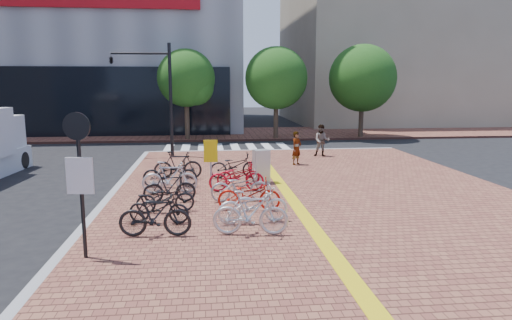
{
  "coord_description": "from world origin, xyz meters",
  "views": [
    {
      "loc": [
        -0.72,
        -13.28,
        3.89
      ],
      "look_at": [
        0.93,
        1.87,
        1.3
      ],
      "focal_mm": 32.0,
      "sensor_mm": 36.0,
      "label": 1
    }
  ],
  "objects": [
    {
      "name": "bike_10",
      "position": [
        0.31,
        0.83,
        0.64
      ],
      "size": [
        1.91,
        0.75,
        0.99
      ],
      "primitive_type": "imported",
      "rotation": [
        0.0,
        0.0,
        1.62
      ],
      "color": "#A8A8AC",
      "rests_on": "sidewalk"
    },
    {
      "name": "yellow_sign",
      "position": [
        -0.59,
        2.44,
        1.39
      ],
      "size": [
        0.48,
        0.11,
        1.78
      ],
      "color": "#B7B7BC",
      "rests_on": "sidewalk"
    },
    {
      "name": "tactile_strip",
      "position": [
        2.0,
        -5.0,
        0.16
      ],
      "size": [
        0.4,
        34.0,
        0.01
      ],
      "primitive_type": "cube",
      "color": "gold",
      "rests_on": "sidewalk"
    },
    {
      "name": "bike_8",
      "position": [
        0.48,
        -1.5,
        0.66
      ],
      "size": [
        2.0,
        0.93,
        1.01
      ],
      "primitive_type": "imported",
      "rotation": [
        0.0,
        0.0,
        1.71
      ],
      "color": "silver",
      "rests_on": "sidewalk"
    },
    {
      "name": "bike_9",
      "position": [
        0.49,
        -0.25,
        0.64
      ],
      "size": [
        1.91,
        0.84,
        0.97
      ],
      "primitive_type": "imported",
      "rotation": [
        0.0,
        0.0,
        1.46
      ],
      "color": "#B4190C",
      "rests_on": "sidewalk"
    },
    {
      "name": "bike_11",
      "position": [
        0.29,
        2.22,
        0.66
      ],
      "size": [
        1.93,
        0.67,
        1.01
      ],
      "primitive_type": "imported",
      "rotation": [
        0.0,
        0.0,
        1.57
      ],
      "color": "#B70D1E",
      "rests_on": "sidewalk"
    },
    {
      "name": "kerb_west",
      "position": [
        -4.0,
        -5.0,
        0.08
      ],
      "size": [
        0.25,
        34.0,
        0.15
      ],
      "primitive_type": "cube",
      "color": "gray",
      "rests_on": "ground"
    },
    {
      "name": "ground",
      "position": [
        0.0,
        0.0,
        0.0
      ],
      "size": [
        120.0,
        120.0,
        0.0
      ],
      "primitive_type": "plane",
      "color": "black",
      "rests_on": "ground"
    },
    {
      "name": "bike_3",
      "position": [
        -1.91,
        0.91,
        0.64
      ],
      "size": [
        1.67,
        0.59,
        0.99
      ],
      "primitive_type": "imported",
      "rotation": [
        0.0,
        0.0,
        1.65
      ],
      "color": "black",
      "rests_on": "sidewalk"
    },
    {
      "name": "far_sidewalk",
      "position": [
        0.0,
        21.0,
        0.07
      ],
      "size": [
        70.0,
        8.0,
        0.15
      ],
      "primitive_type": "cube",
      "color": "brown",
      "rests_on": "ground"
    },
    {
      "name": "pedestrian_b",
      "position": [
        5.14,
        9.39,
        0.97
      ],
      "size": [
        0.92,
        0.8,
        1.63
      ],
      "primitive_type": "imported",
      "rotation": [
        0.0,
        0.0,
        -0.26
      ],
      "color": "#505865",
      "rests_on": "sidewalk"
    },
    {
      "name": "crosswalk",
      "position": [
        0.5,
        14.0,
        0.01
      ],
      "size": [
        7.5,
        4.0,
        0.01
      ],
      "color": "silver",
      "rests_on": "ground"
    },
    {
      "name": "bike_7",
      "position": [
        0.32,
        -2.45,
        0.71
      ],
      "size": [
        1.93,
        0.78,
        1.13
      ],
      "primitive_type": "imported",
      "rotation": [
        0.0,
        0.0,
        1.44
      ],
      "color": "#B9BABE",
      "rests_on": "sidewalk"
    },
    {
      "name": "building_beige",
      "position": [
        18.0,
        32.0,
        9.0
      ],
      "size": [
        20.0,
        18.0,
        18.0
      ],
      "primitive_type": "cube",
      "color": "gray",
      "rests_on": "ground"
    },
    {
      "name": "bike_4",
      "position": [
        -1.99,
        2.07,
        0.71
      ],
      "size": [
        1.88,
        0.56,
        1.13
      ],
      "primitive_type": "imported",
      "rotation": [
        0.0,
        0.0,
        1.55
      ],
      "color": "silver",
      "rests_on": "sidewalk"
    },
    {
      "name": "bike_12",
      "position": [
        0.41,
        3.09,
        0.57
      ],
      "size": [
        1.66,
        0.76,
        0.84
      ],
      "primitive_type": "imported",
      "rotation": [
        0.0,
        0.0,
        1.7
      ],
      "color": "#9D0B17",
      "rests_on": "sidewalk"
    },
    {
      "name": "bike_2",
      "position": [
        -1.95,
        -0.19,
        0.59
      ],
      "size": [
        1.73,
        0.78,
        0.88
      ],
      "primitive_type": "imported",
      "rotation": [
        0.0,
        0.0,
        1.69
      ],
      "color": "black",
      "rests_on": "sidewalk"
    },
    {
      "name": "kerb_north",
      "position": [
        3.0,
        12.0,
        0.08
      ],
      "size": [
        14.0,
        0.25,
        0.15
      ],
      "primitive_type": "cube",
      "color": "gray",
      "rests_on": "ground"
    },
    {
      "name": "utility_box",
      "position": [
        1.3,
        3.46,
        0.78
      ],
      "size": [
        0.66,
        0.55,
        1.26
      ],
      "primitive_type": "cube",
      "rotation": [
        0.0,
        0.0,
        0.25
      ],
      "color": "#B6B7BB",
      "rests_on": "sidewalk"
    },
    {
      "name": "traffic_light_pole",
      "position": [
        -3.83,
        10.42,
        4.09
      ],
      "size": [
        3.06,
        1.18,
        5.7
      ],
      "color": "black",
      "rests_on": "sidewalk"
    },
    {
      "name": "bike_0",
      "position": [
        -2.02,
        -2.32,
        0.68
      ],
      "size": [
        1.8,
        0.62,
        1.07
      ],
      "primitive_type": "imported",
      "rotation": [
        0.0,
        0.0,
        1.5
      ],
      "color": "black",
      "rests_on": "sidewalk"
    },
    {
      "name": "street_trees",
      "position": [
        5.04,
        17.45,
        4.1
      ],
      "size": [
        16.2,
        4.6,
        6.35
      ],
      "color": "#38281E",
      "rests_on": "far_sidewalk"
    },
    {
      "name": "bike_1",
      "position": [
        -2.03,
        -1.22,
        0.58
      ],
      "size": [
        1.72,
        0.86,
        0.86
      ],
      "primitive_type": "imported",
      "rotation": [
        0.0,
        0.0,
        1.39
      ],
      "color": "black",
      "rests_on": "sidewalk"
    },
    {
      "name": "notice_sign",
      "position": [
        -3.38,
        -3.58,
        2.14
      ],
      "size": [
        0.58,
        0.18,
        3.15
      ],
      "color": "black",
      "rests_on": "sidewalk"
    },
    {
      "name": "sidewalk",
      "position": [
        3.0,
        -5.0,
        0.07
      ],
      "size": [
        14.0,
        34.0,
        0.15
      ],
      "primitive_type": "cube",
      "color": "brown",
      "rests_on": "ground"
    },
    {
      "name": "bike_13",
      "position": [
        0.36,
        4.46,
        0.66
      ],
      "size": [
        1.94,
        0.71,
        1.02
      ],
      "primitive_type": "imported",
      "rotation": [
        0.0,
        0.0,
        1.59
      ],
      "color": "black",
      "rests_on": "sidewalk"
    },
    {
      "name": "bike_5",
      "position": [
        -2.06,
        3.1,
        0.66
      ],
      "size": [
        2.0,
        0.81,
        1.03
      ],
      "primitive_type": "imported",
      "rotation": [
        0.0,
        0.0,
        1.51
      ],
      "color": "black",
      "rests_on": "sidewalk"
    },
    {
      "name": "bike_6",
      "position": [
        -1.86,
        4.46,
        0.71
      ],
      "size": [
        1.86,
        0.56,
        1.11
      ],
      "primitive_type": "imported",
      "rotation": [
        0.0,
        0.0,
        1.59
      ],
      "color": "black",
      "rests_on": "sidewalk"
    },
    {
      "name": "pedestrian_a",
      "position": [
        3.39,
        7.15,
        0.92
      ],
      "size": [
        0.67,
        0.64,
        1.54
      ],
      "primitive_type": "imported",
      "rotation": [
        0.0,
        0.0,
        0.69
      ],
      "color": "gray",
      "rests_on": "sidewalk"
    }
  ]
}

